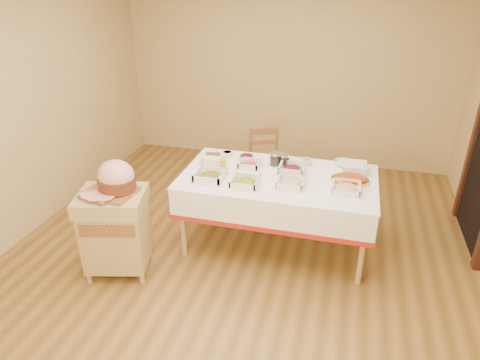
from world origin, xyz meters
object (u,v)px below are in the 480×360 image
plate_stack (355,167)px  butcher_cart (115,228)px  mustard_bottle (223,165)px  dining_table (278,192)px  dining_chair (265,164)px  bread_basket (213,159)px  preserve_jar_left (275,159)px  preserve_jar_right (285,161)px  ham_on_board (115,179)px  brass_platter (350,180)px

plate_stack → butcher_cart: bearing=-151.3°
butcher_cart → mustard_bottle: 1.13m
dining_table → dining_chair: (-0.32, 0.99, -0.17)m
bread_basket → plate_stack: (1.37, 0.18, -0.01)m
butcher_cart → preserve_jar_left: (1.23, 1.03, 0.37)m
butcher_cart → plate_stack: bearing=28.7°
dining_chair → preserve_jar_left: size_ratio=6.14×
preserve_jar_right → ham_on_board: bearing=-141.8°
dining_chair → bread_basket: size_ratio=3.40×
butcher_cart → bread_basket: size_ratio=3.26×
butcher_cart → mustard_bottle: bearing=43.1°
mustard_bottle → preserve_jar_right: bearing=29.8°
brass_platter → plate_stack: bearing=82.5°
dining_table → dining_chair: dining_chair is taller
preserve_jar_left → brass_platter: size_ratio=0.39×
ham_on_board → plate_stack: bearing=28.5°
butcher_cart → plate_stack: 2.30m
dining_table → ham_on_board: 1.50m
mustard_bottle → plate_stack: (1.21, 0.36, -0.04)m
mustard_bottle → butcher_cart: bearing=-136.9°
butcher_cart → brass_platter: (1.96, 0.85, 0.33)m
bread_basket → ham_on_board: bearing=-123.2°
plate_stack → brass_platter: bearing=-97.5°
ham_on_board → brass_platter: (1.91, 0.81, -0.14)m
dining_chair → preserve_jar_right: preserve_jar_right is taller
brass_platter → preserve_jar_left: bearing=165.7°
dining_table → plate_stack: bearing=24.0°
dining_table → butcher_cart: (-1.31, -0.79, -0.14)m
plate_stack → dining_chair: bearing=145.8°
preserve_jar_left → ham_on_board: bearing=-139.8°
brass_platter → preserve_jar_right: bearing=163.0°
preserve_jar_left → dining_table: bearing=-72.1°
bread_basket → brass_platter: bread_basket is taller
dining_table → preserve_jar_left: bearing=107.9°
dining_chair → mustard_bottle: bearing=-100.9°
preserve_jar_right → bread_basket: (-0.70, -0.13, -0.01)m
dining_table → preserve_jar_left: size_ratio=13.42×
preserve_jar_left → bread_basket: 0.62m
dining_table → preserve_jar_right: bearing=86.4°
dining_table → brass_platter: brass_platter is taller
dining_chair → brass_platter: size_ratio=2.41×
dining_table → mustard_bottle: mustard_bottle is taller
butcher_cart → ham_on_board: size_ratio=1.80×
plate_stack → preserve_jar_right: bearing=-175.6°
butcher_cart → ham_on_board: bearing=38.1°
preserve_jar_right → mustard_bottle: bearing=-150.2°
bread_basket → mustard_bottle: bearing=-49.4°
mustard_bottle → preserve_jar_left: bearing=34.2°
dining_table → preserve_jar_left: preserve_jar_left is taller
preserve_jar_right → brass_platter: 0.67m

